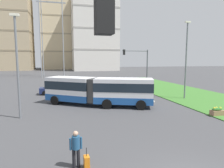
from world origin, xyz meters
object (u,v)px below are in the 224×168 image
at_px(apartment_tower_west, 8,33).
at_px(flower_planter_2, 217,111).
at_px(rolling_suitcase, 87,162).
at_px(apartment_tower_westcentre, 62,20).
at_px(apartment_tower_centre, 94,32).
at_px(streetlight_median, 186,57).
at_px(traffic_light_far_right, 139,63).
at_px(articulated_bus, 98,90).
at_px(car_navy_sedan, 55,89).
at_px(streetlight_left, 17,62).
at_px(pedestrian_crossing, 76,147).

bearing_deg(apartment_tower_west, flower_planter_2, -67.52).
xyz_separation_m(rolling_suitcase, apartment_tower_westcentre, (-0.58, 105.74, 26.68)).
bearing_deg(apartment_tower_centre, streetlight_median, -90.23).
distance_m(flower_planter_2, traffic_light_far_right, 14.70).
xyz_separation_m(articulated_bus, car_navy_sedan, (-4.81, 8.67, -0.90)).
xyz_separation_m(articulated_bus, rolling_suitcase, (-2.73, -12.34, -1.34)).
xyz_separation_m(rolling_suitcase, streetlight_left, (-4.54, 9.17, 4.43)).
height_order(flower_planter_2, streetlight_left, streetlight_left).
relative_size(pedestrian_crossing, traffic_light_far_right, 0.27).
bearing_deg(car_navy_sedan, apartment_tower_westcentre, 88.98).
distance_m(car_navy_sedan, apartment_tower_centre, 70.46).
distance_m(articulated_bus, streetlight_median, 11.90).
height_order(articulated_bus, apartment_tower_west, apartment_tower_west).
height_order(car_navy_sedan, streetlight_left, streetlight_left).
relative_size(pedestrian_crossing, flower_planter_2, 1.58).
bearing_deg(articulated_bus, apartment_tower_westcentre, 92.03).
relative_size(traffic_light_far_right, streetlight_median, 0.67).
xyz_separation_m(pedestrian_crossing, apartment_tower_westcentre, (-0.13, 105.54, 25.99)).
relative_size(rolling_suitcase, apartment_tower_westcentre, 0.02).
bearing_deg(apartment_tower_centre, pedestrian_crossing, -99.65).
bearing_deg(articulated_bus, car_navy_sedan, 119.03).
distance_m(streetlight_left, apartment_tower_westcentre, 99.18).
bearing_deg(traffic_light_far_right, apartment_tower_centre, 86.70).
relative_size(rolling_suitcase, apartment_tower_west, 0.03).
distance_m(apartment_tower_west, apartment_tower_centre, 41.79).
bearing_deg(streetlight_left, articulated_bus, 23.57).
xyz_separation_m(pedestrian_crossing, streetlight_left, (-4.09, 8.97, 3.74)).
bearing_deg(flower_planter_2, streetlight_left, 168.07).
bearing_deg(apartment_tower_westcentre, apartment_tower_centre, -51.21).
bearing_deg(streetlight_median, apartment_tower_west, 115.31).
height_order(pedestrian_crossing, streetlight_median, streetlight_median).
xyz_separation_m(car_navy_sedan, pedestrian_crossing, (1.63, -20.81, 0.25)).
relative_size(streetlight_left, streetlight_median, 0.89).
distance_m(car_navy_sedan, streetlight_left, 12.73).
height_order(apartment_tower_west, apartment_tower_centre, apartment_tower_centre).
xyz_separation_m(articulated_bus, apartment_tower_westcentre, (-3.31, 93.40, 25.34)).
height_order(streetlight_left, apartment_tower_westcentre, apartment_tower_westcentre).
height_order(car_navy_sedan, apartment_tower_centre, apartment_tower_centre).
height_order(rolling_suitcase, apartment_tower_westcentre, apartment_tower_westcentre).
distance_m(articulated_bus, streetlight_left, 8.51).
bearing_deg(apartment_tower_westcentre, car_navy_sedan, -91.02).
distance_m(streetlight_left, apartment_tower_west, 92.26).
relative_size(pedestrian_crossing, apartment_tower_centre, 0.05).
bearing_deg(traffic_light_far_right, flower_planter_2, -83.12).
bearing_deg(pedestrian_crossing, rolling_suitcase, -23.96).
relative_size(traffic_light_far_right, apartment_tower_west, 0.18).
xyz_separation_m(traffic_light_far_right, apartment_tower_westcentre, (-11.03, 86.06, 22.56)).
bearing_deg(car_navy_sedan, streetlight_median, -25.89).
height_order(pedestrian_crossing, apartment_tower_centre, apartment_tower_centre).
bearing_deg(streetlight_median, apartment_tower_centre, 89.77).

